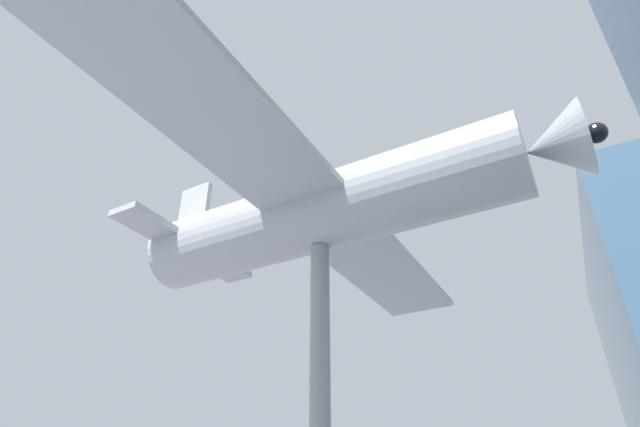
# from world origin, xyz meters

# --- Properties ---
(support_pylon_central) EXTENTS (0.46, 0.46, 7.28)m
(support_pylon_central) POSITION_xyz_m (0.00, 0.00, 3.64)
(support_pylon_central) COLOR #999EA3
(support_pylon_central) RESTS_ON ground_plane
(suspended_airplane) EXTENTS (16.06, 11.95, 3.32)m
(suspended_airplane) POSITION_xyz_m (0.01, 0.27, 8.29)
(suspended_airplane) COLOR #B2B7BC
(suspended_airplane) RESTS_ON support_pylon_central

